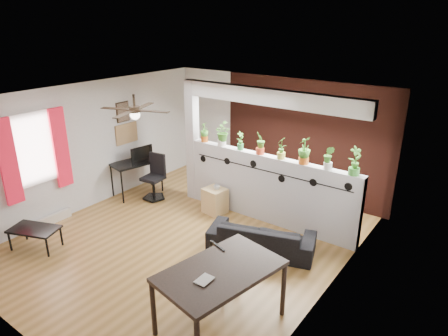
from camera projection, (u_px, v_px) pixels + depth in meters
room_shell at (185, 173)px, 6.79m from camera, size 6.30×7.10×2.90m
partition_wall at (269, 189)px, 7.70m from camera, size 3.60×0.18×1.35m
ceiling_header at (273, 98)px, 7.07m from camera, size 3.60×0.18×0.30m
pier_column at (193, 141)px, 8.53m from camera, size 0.22×0.20×2.60m
brick_panel at (305, 140)px, 8.58m from camera, size 3.90×0.05×2.60m
vine_decal at (267, 171)px, 7.48m from camera, size 3.31×0.01×0.30m
window_assembly at (35, 151)px, 7.23m from camera, size 0.09×1.30×1.55m
baseboard_heater at (47, 221)px, 7.72m from camera, size 0.08×1.00×0.18m
corkboard at (127, 133)px, 8.91m from camera, size 0.03×0.60×0.45m
framed_art at (123, 112)px, 8.70m from camera, size 0.03×0.34×0.44m
ceiling_fan at (135, 111)px, 6.65m from camera, size 1.19×1.19×0.43m
potted_plant_0 at (204, 131)px, 8.26m from camera, size 0.23×0.26×0.41m
potted_plant_1 at (222, 134)px, 8.00m from camera, size 0.31×0.30×0.47m
potted_plant_2 at (240, 140)px, 7.76m from camera, size 0.19×0.21×0.36m
potted_plant_3 at (260, 142)px, 7.50m from camera, size 0.20×0.24×0.44m
potted_plant_4 at (282, 147)px, 7.25m from camera, size 0.19×0.22×0.42m
potted_plant_5 at (304, 150)px, 6.99m from camera, size 0.21×0.26×0.49m
potted_plant_6 at (329, 157)px, 6.76m from camera, size 0.22×0.18×0.41m
potted_plant_7 at (355, 160)px, 6.49m from camera, size 0.32×0.33×0.49m
sofa at (261, 237)px, 6.84m from camera, size 1.84×1.17×0.50m
cube_shelf at (215, 201)px, 8.17m from camera, size 0.48×0.44×0.53m
cup at (217, 187)px, 8.03m from camera, size 0.14×0.14×0.10m
computer_desk at (136, 165)px, 8.90m from camera, size 0.79×1.17×0.78m
monitor at (141, 156)px, 8.96m from camera, size 0.32×0.09×0.18m
office_chair at (155, 180)px, 8.76m from camera, size 0.52×0.52×1.00m
dining_table at (220, 275)px, 5.00m from camera, size 1.22×1.70×0.85m
book at (199, 278)px, 4.79m from camera, size 0.17×0.22×0.02m
folding_chair at (213, 269)px, 5.54m from camera, size 0.44×0.44×0.87m
coffee_table at (34, 230)px, 6.88m from camera, size 0.94×0.73×0.39m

